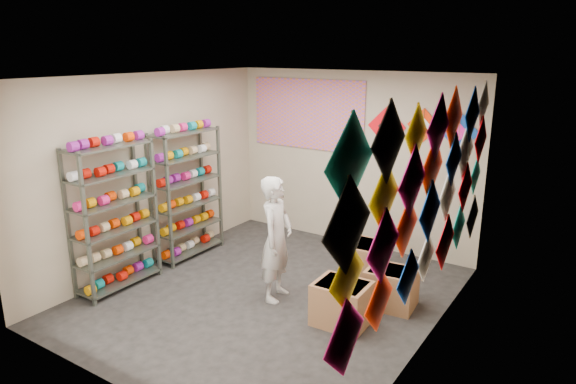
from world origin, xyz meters
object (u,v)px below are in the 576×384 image
Objects in this scene: shelf_rack_front at (114,217)px; shelf_rack_back at (187,194)px; shopkeeper at (276,239)px; carton_c at (365,260)px; carton_a at (342,303)px; carton_b at (391,288)px.

shelf_rack_back is (0.00, 1.30, 0.00)m from shelf_rack_front.
shopkeeper is (1.90, -0.43, -0.17)m from shelf_rack_back.
shelf_rack_back is 1.96m from shopkeeper.
carton_c is (2.56, 2.02, -0.71)m from shelf_rack_front.
carton_c is at bearing 15.64° from shelf_rack_back.
carton_a is 1.03× the size of carton_b.
carton_b is (3.17, 1.44, -0.72)m from shelf_rack_front.
shelf_rack_back is at bearing 167.27° from carton_a.
shelf_rack_back is 3.26m from carton_b.
shelf_rack_front is at bearing -90.00° from shelf_rack_back.
shelf_rack_front is 3.34m from carton_c.
shelf_rack_front is at bearing 103.11° from shopkeeper.
shelf_rack_front is at bearing -144.00° from carton_c.
shelf_rack_back is 3.31× the size of carton_b.
shelf_rack_front is at bearing -160.98° from carton_b.
shelf_rack_front reaches higher than carton_a.
carton_a is (0.97, -0.12, -0.53)m from shopkeeper.
carton_c is (-0.30, 1.27, -0.00)m from carton_a.
carton_a is at bearing 14.53° from shelf_rack_front.
shopkeeper is at bearing -161.19° from carton_b.
shelf_rack_front is at bearing -167.22° from carton_a.
carton_b is (3.17, 0.14, -0.72)m from shelf_rack_back.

